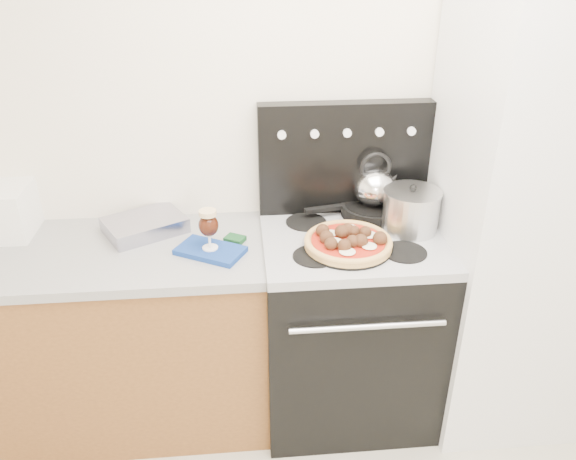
{
  "coord_description": "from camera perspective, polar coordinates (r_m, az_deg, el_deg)",
  "views": [
    {
      "loc": [
        -0.38,
        -0.87,
        2.04
      ],
      "look_at": [
        -0.21,
        1.05,
        1.03
      ],
      "focal_mm": 35.0,
      "sensor_mm": 36.0,
      "label": 1
    }
  ],
  "objects": [
    {
      "name": "skillet",
      "position": [
        2.57,
        8.57,
        2.05
      ],
      "size": [
        0.33,
        0.33,
        0.05
      ],
      "primitive_type": "cylinder",
      "rotation": [
        0.0,
        0.0,
        0.2
      ],
      "color": "black",
      "rests_on": "cooktop"
    },
    {
      "name": "backguard",
      "position": [
        2.52,
        5.69,
        7.29
      ],
      "size": [
        0.76,
        0.08,
        0.5
      ],
      "primitive_type": "cube",
      "color": "black",
      "rests_on": "cooktop"
    },
    {
      "name": "beer_glass",
      "position": [
        2.25,
        -8.04,
        0.07
      ],
      "size": [
        0.08,
        0.08,
        0.17
      ],
      "primitive_type": null,
      "rotation": [
        0.0,
        0.0,
        -0.0
      ],
      "color": "black",
      "rests_on": "oven_mitt"
    },
    {
      "name": "room_shell",
      "position": [
        1.46,
        10.91,
        -5.82
      ],
      "size": [
        3.52,
        3.01,
        2.52
      ],
      "color": "#B9B299",
      "rests_on": "ground"
    },
    {
      "name": "stove_body",
      "position": [
        2.64,
        6.04,
        -9.89
      ],
      "size": [
        0.76,
        0.65,
        0.88
      ],
      "primitive_type": "cube",
      "color": "black",
      "rests_on": "ground"
    },
    {
      "name": "base_cabinet",
      "position": [
        2.7,
        -18.2,
        -10.63
      ],
      "size": [
        1.45,
        0.6,
        0.86
      ],
      "primitive_type": "cube",
      "color": "brown",
      "rests_on": "ground"
    },
    {
      "name": "pizza_pan",
      "position": [
        2.29,
        6.1,
        -1.74
      ],
      "size": [
        0.42,
        0.42,
        0.01
      ],
      "primitive_type": "cylinder",
      "rotation": [
        0.0,
        0.0,
        0.21
      ],
      "color": "black",
      "rests_on": "cooktop"
    },
    {
      "name": "cooktop",
      "position": [
        2.39,
        6.58,
        -1.11
      ],
      "size": [
        0.76,
        0.65,
        0.04
      ],
      "primitive_type": "cube",
      "color": "#ADADB2",
      "rests_on": "stove_body"
    },
    {
      "name": "countertop",
      "position": [
        2.46,
        -19.73,
        -2.33
      ],
      "size": [
        1.48,
        0.63,
        0.04
      ],
      "primitive_type": "cube",
      "color": "#979797",
      "rests_on": "base_cabinet"
    },
    {
      "name": "stock_pot",
      "position": [
        2.44,
        12.35,
        1.86
      ],
      "size": [
        0.25,
        0.25,
        0.17
      ],
      "primitive_type": "cylinder",
      "rotation": [
        0.0,
        0.0,
        -0.04
      ],
      "color": "silver",
      "rests_on": "cooktop"
    },
    {
      "name": "fridge",
      "position": [
        2.57,
        22.2,
        0.36
      ],
      "size": [
        0.64,
        0.68,
        1.9
      ],
      "primitive_type": "cube",
      "color": "silver",
      "rests_on": "ground"
    },
    {
      "name": "oven_mitt",
      "position": [
        2.3,
        -7.89,
        -2.09
      ],
      "size": [
        0.31,
        0.26,
        0.02
      ],
      "primitive_type": "cube",
      "rotation": [
        0.0,
        0.0,
        -0.51
      ],
      "color": "navy",
      "rests_on": "countertop"
    },
    {
      "name": "pizza",
      "position": [
        2.27,
        6.14,
        -1.06
      ],
      "size": [
        0.42,
        0.42,
        0.05
      ],
      "primitive_type": null,
      "rotation": [
        0.0,
        0.0,
        -0.21
      ],
      "color": "#E1BF51",
      "rests_on": "pizza_pan"
    },
    {
      "name": "foil_sheet",
      "position": [
        2.51,
        -14.34,
        0.5
      ],
      "size": [
        0.4,
        0.36,
        0.06
      ],
      "primitive_type": "cube",
      "rotation": [
        0.0,
        0.0,
        0.51
      ],
      "color": "silver",
      "rests_on": "countertop"
    },
    {
      "name": "tea_kettle",
      "position": [
        2.51,
        8.78,
        4.7
      ],
      "size": [
        0.23,
        0.23,
        0.21
      ],
      "primitive_type": null,
      "rotation": [
        0.0,
        0.0,
        0.25
      ],
      "color": "silver",
      "rests_on": "skillet"
    }
  ]
}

